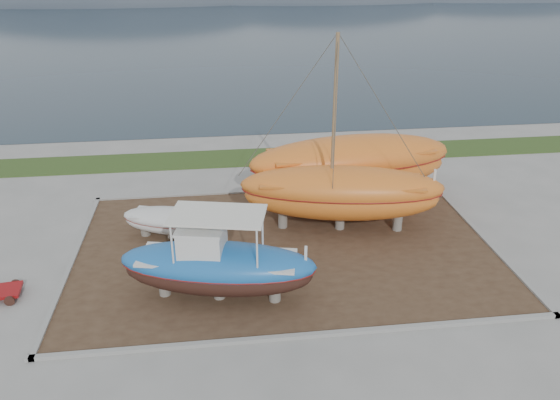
{
  "coord_description": "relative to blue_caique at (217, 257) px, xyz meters",
  "views": [
    {
      "loc": [
        -2.82,
        -16.81,
        12.23
      ],
      "look_at": [
        -0.22,
        4.0,
        2.39
      ],
      "focal_mm": 35.0,
      "sensor_mm": 36.0,
      "label": 1
    }
  ],
  "objects": [
    {
      "name": "orange_bare_hull",
      "position": [
        6.91,
        7.72,
        -0.04
      ],
      "size": [
        10.81,
        4.31,
        3.45
      ],
      "primitive_type": null,
      "rotation": [
        0.0,
        0.0,
        0.11
      ],
      "color": "orange",
      "rests_on": "dirt_patch"
    },
    {
      "name": "mountain_ridge",
      "position": [
        2.97,
        124.43,
        -1.83
      ],
      "size": [
        200.0,
        36.0,
        20.0
      ],
      "primitive_type": null,
      "color": "#333D49",
      "rests_on": "ground"
    },
    {
      "name": "grass_strip",
      "position": [
        2.97,
        14.93,
        -1.79
      ],
      "size": [
        44.0,
        3.0,
        0.08
      ],
      "primitive_type": "cube",
      "color": "#284219",
      "rests_on": "ground"
    },
    {
      "name": "sea",
      "position": [
        2.97,
        69.43,
        -1.83
      ],
      "size": [
        260.0,
        100.0,
        0.04
      ],
      "primitive_type": null,
      "color": "#1C2C39",
      "rests_on": "ground"
    },
    {
      "name": "curb_frame",
      "position": [
        2.97,
        3.43,
        -1.75
      ],
      "size": [
        18.6,
        12.6,
        0.15
      ],
      "primitive_type": null,
      "color": "gray",
      "rests_on": "ground"
    },
    {
      "name": "white_dinghy",
      "position": [
        -2.02,
        5.0,
        -1.09
      ],
      "size": [
        4.8,
        2.95,
        1.35
      ],
      "primitive_type": null,
      "rotation": [
        0.0,
        0.0,
        -0.3
      ],
      "color": "silver",
      "rests_on": "dirt_patch"
    },
    {
      "name": "blue_caique",
      "position": [
        0.0,
        0.0,
        0.0
      ],
      "size": [
        7.65,
        3.81,
        3.54
      ],
      "primitive_type": null,
      "rotation": [
        0.0,
        0.0,
        -0.22
      ],
      "color": "#1D64B5",
      "rests_on": "dirt_patch"
    },
    {
      "name": "dirt_patch",
      "position": [
        2.97,
        3.43,
        -1.8
      ],
      "size": [
        18.0,
        12.0,
        0.06
      ],
      "primitive_type": "cube",
      "color": "#422D1E",
      "rests_on": "ground"
    },
    {
      "name": "orange_sailboat",
      "position": [
        5.77,
        4.89,
        2.71
      ],
      "size": [
        9.66,
        4.35,
        8.96
      ],
      "primitive_type": null,
      "rotation": [
        0.0,
        0.0,
        -0.18
      ],
      "color": "orange",
      "rests_on": "dirt_patch"
    },
    {
      "name": "ground",
      "position": [
        2.97,
        -0.57,
        -1.83
      ],
      "size": [
        140.0,
        140.0,
        0.0
      ],
      "primitive_type": "plane",
      "color": "gray",
      "rests_on": "ground"
    }
  ]
}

